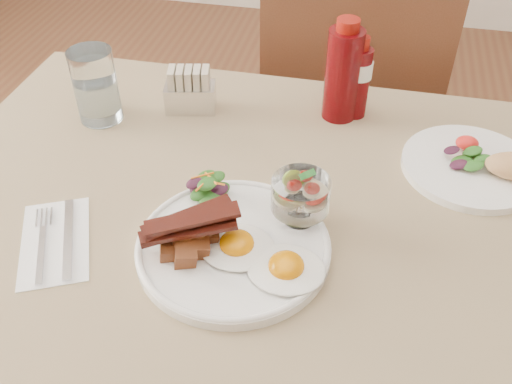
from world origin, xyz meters
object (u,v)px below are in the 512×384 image
object	(u,v)px
fruit_cup	(301,195)
water_glass	(96,90)
main_plate	(233,247)
second_plate	(482,166)
hot_sauce_bottle	(359,79)
sugar_caddy	(190,92)
chair_far	(348,118)
ketchup_bottle	(343,73)
table	(316,269)

from	to	relation	value
fruit_cup	water_glass	xyz separation A→B (m)	(-0.41, 0.21, -0.00)
main_plate	second_plate	distance (m)	0.45
main_plate	hot_sauce_bottle	distance (m)	0.43
main_plate	sugar_caddy	world-z (taller)	sugar_caddy
chair_far	ketchup_bottle	bearing A→B (deg)	-91.44
chair_far	ketchup_bottle	size ratio (longest dim) A/B	4.81
ketchup_bottle	hot_sauce_bottle	distance (m)	0.03
ketchup_bottle	second_plate	bearing A→B (deg)	-26.02
ketchup_bottle	sugar_caddy	xyz separation A→B (m)	(-0.28, -0.04, -0.05)
main_plate	chair_far	bearing A→B (deg)	80.93
hot_sauce_bottle	water_glass	bearing A→B (deg)	-166.07
chair_far	sugar_caddy	xyz separation A→B (m)	(-0.29, -0.39, 0.27)
second_plate	hot_sauce_bottle	xyz separation A→B (m)	(-0.22, 0.13, 0.06)
ketchup_bottle	water_glass	bearing A→B (deg)	-166.40
second_plate	ketchup_bottle	bearing A→B (deg)	153.98
fruit_cup	chair_far	bearing A→B (deg)	87.10
fruit_cup	sugar_caddy	size ratio (longest dim) A/B	0.84
water_glass	main_plate	bearing A→B (deg)	-40.52
table	chair_far	xyz separation A→B (m)	(0.00, 0.66, -0.14)
chair_far	water_glass	world-z (taller)	chair_far
table	main_plate	bearing A→B (deg)	-149.10
ketchup_bottle	fruit_cup	bearing A→B (deg)	-94.48
table	fruit_cup	size ratio (longest dim) A/B	15.32
ketchup_bottle	water_glass	xyz separation A→B (m)	(-0.44, -0.11, -0.03)
second_plate	water_glass	bearing A→B (deg)	178.55
fruit_cup	hot_sauce_bottle	xyz separation A→B (m)	(0.05, 0.33, 0.01)
second_plate	ketchup_bottle	size ratio (longest dim) A/B	1.27
hot_sauce_bottle	fruit_cup	bearing A→B (deg)	-99.44
second_plate	water_glass	size ratio (longest dim) A/B	1.78
table	fruit_cup	world-z (taller)	fruit_cup
second_plate	sugar_caddy	world-z (taller)	sugar_caddy
table	ketchup_bottle	size ratio (longest dim) A/B	6.88
hot_sauce_bottle	water_glass	size ratio (longest dim) A/B	1.16
main_plate	fruit_cup	size ratio (longest dim) A/B	3.22
hot_sauce_bottle	ketchup_bottle	bearing A→B (deg)	-161.40
chair_far	fruit_cup	size ratio (longest dim) A/B	10.71
table	water_glass	world-z (taller)	water_glass
table	hot_sauce_bottle	bearing A→B (deg)	86.35
main_plate	ketchup_bottle	distance (m)	0.41
fruit_cup	hot_sauce_bottle	world-z (taller)	hot_sauce_bottle
main_plate	table	bearing A→B (deg)	30.90
fruit_cup	hot_sauce_bottle	distance (m)	0.33
chair_far	water_glass	distance (m)	0.70
ketchup_bottle	sugar_caddy	bearing A→B (deg)	-171.76
hot_sauce_bottle	table	bearing A→B (deg)	-93.65
fruit_cup	ketchup_bottle	size ratio (longest dim) A/B	0.45
water_glass	fruit_cup	bearing A→B (deg)	-27.12
table	water_glass	xyz separation A→B (m)	(-0.45, 0.21, 0.15)
main_plate	second_plate	bearing A→B (deg)	36.22
second_plate	hot_sauce_bottle	bearing A→B (deg)	149.15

